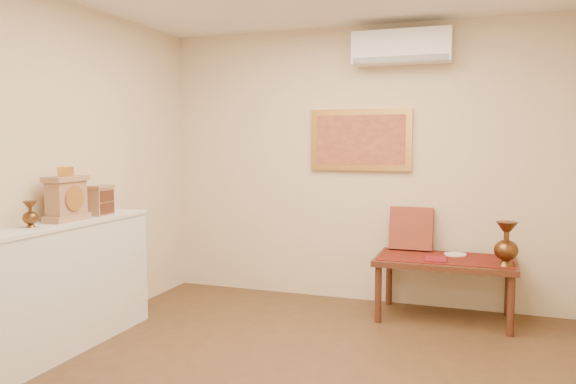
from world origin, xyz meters
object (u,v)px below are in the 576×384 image
at_px(brass_urn_tall, 506,239).
at_px(display_ledge, 48,291).
at_px(wooden_chest, 99,200).
at_px(mantel_clock, 67,198).
at_px(low_table, 445,265).

bearing_deg(brass_urn_tall, display_ledge, -151.60).
bearing_deg(wooden_chest, mantel_clock, -90.54).
relative_size(brass_urn_tall, mantel_clock, 1.08).
bearing_deg(display_ledge, wooden_chest, 88.34).
bearing_deg(low_table, mantel_clock, -147.85).
xyz_separation_m(display_ledge, mantel_clock, (0.01, 0.21, 0.66)).
bearing_deg(low_table, wooden_chest, -153.97).
bearing_deg(mantel_clock, brass_urn_tall, 25.51).
distance_m(brass_urn_tall, display_ledge, 3.61).
xyz_separation_m(brass_urn_tall, display_ledge, (-3.17, -1.71, -0.29)).
height_order(wooden_chest, low_table, wooden_chest).
bearing_deg(brass_urn_tall, low_table, 161.35).
bearing_deg(wooden_chest, low_table, 26.03).
bearing_deg(wooden_chest, display_ledge, -91.66).
height_order(display_ledge, wooden_chest, wooden_chest).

